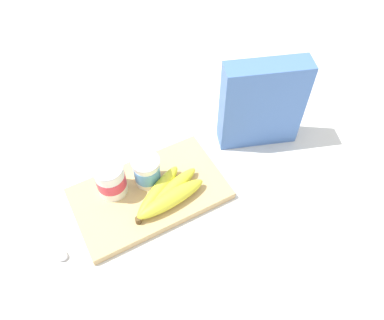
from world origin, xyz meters
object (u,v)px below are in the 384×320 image
Objects in this scene: cutting_board at (150,194)px; yogurt_cup_front at (111,179)px; yogurt_cup_back at (147,171)px; spoon at (51,250)px; banana_bunch at (166,195)px; cereal_box at (262,105)px.

yogurt_cup_front is at bearing 148.82° from cutting_board.
yogurt_cup_back reaches higher than spoon.
cutting_board is 0.06m from yogurt_cup_back.
cutting_board is 0.10m from yogurt_cup_front.
yogurt_cup_front is at bearing 21.54° from spoon.
yogurt_cup_front is (-0.07, 0.04, 0.05)m from cutting_board.
banana_bunch reaches higher than spoon.
yogurt_cup_back is 0.67× the size of spoon.
banana_bunch is 1.60× the size of spoon.
yogurt_cup_front is 0.20m from spoon.
cereal_box is 1.28× the size of banana_bunch.
banana_bunch reaches higher than cutting_board.
spoon is (-0.28, 0.01, -0.03)m from banana_bunch.
yogurt_cup_back reaches higher than cutting_board.
banana_bunch is at bearing -55.38° from cutting_board.
cutting_board reaches higher than spoon.
spoon is at bearing -174.09° from cutting_board.
cereal_box is (0.33, 0.03, 0.11)m from cutting_board.
cereal_box is at bearing 5.79° from cutting_board.
cutting_board is 1.45× the size of cereal_box.
yogurt_cup_back is (0.01, 0.03, 0.05)m from cutting_board.
yogurt_cup_front is 0.75× the size of spoon.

